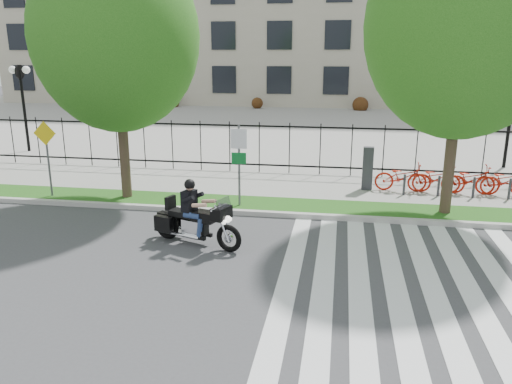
# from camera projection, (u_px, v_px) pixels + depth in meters

# --- Properties ---
(ground) EXTENTS (120.00, 120.00, 0.00)m
(ground) POSITION_uv_depth(u_px,v_px,m) (193.00, 269.00, 11.31)
(ground) COLOR #3D3D40
(ground) RESTS_ON ground
(curb) EXTENTS (60.00, 0.20, 0.15)m
(curb) POSITION_uv_depth(u_px,v_px,m) (232.00, 212.00, 15.18)
(curb) COLOR #AAA8A0
(curb) RESTS_ON ground
(grass_verge) EXTENTS (60.00, 1.50, 0.15)m
(grass_verge) POSITION_uv_depth(u_px,v_px,m) (238.00, 204.00, 15.99)
(grass_verge) COLOR #1A4A12
(grass_verge) RESTS_ON ground
(sidewalk) EXTENTS (60.00, 3.50, 0.15)m
(sidewalk) POSITION_uv_depth(u_px,v_px,m) (251.00, 185.00, 18.36)
(sidewalk) COLOR gray
(sidewalk) RESTS_ON ground
(plaza) EXTENTS (80.00, 34.00, 0.10)m
(plaza) POSITION_uv_depth(u_px,v_px,m) (296.00, 123.00, 35.04)
(plaza) COLOR gray
(plaza) RESTS_ON ground
(crosswalk_stripes) EXTENTS (5.70, 8.00, 0.01)m
(crosswalk_stripes) POSITION_uv_depth(u_px,v_px,m) (413.00, 285.00, 10.51)
(crosswalk_stripes) COLOR silver
(crosswalk_stripes) RESTS_ON ground
(iron_fence) EXTENTS (30.00, 0.06, 2.00)m
(iron_fence) POSITION_uv_depth(u_px,v_px,m) (259.00, 147.00, 19.74)
(iron_fence) COLOR black
(iron_fence) RESTS_ON sidewalk
(office_building) EXTENTS (60.00, 21.90, 20.15)m
(office_building) POSITION_uv_depth(u_px,v_px,m) (316.00, 1.00, 51.31)
(office_building) COLOR #A79E86
(office_building) RESTS_ON ground
(lamp_post_left) EXTENTS (1.06, 0.70, 4.25)m
(lamp_post_left) POSITION_uv_depth(u_px,v_px,m) (21.00, 87.00, 23.81)
(lamp_post_left) COLOR black
(lamp_post_left) RESTS_ON ground
(street_tree_1) EXTENTS (5.11, 5.11, 8.04)m
(street_tree_1) POSITION_uv_depth(u_px,v_px,m) (116.00, 36.00, 15.22)
(street_tree_1) COLOR #392B1F
(street_tree_1) RESTS_ON grass_verge
(street_tree_2) EXTENTS (5.36, 5.36, 8.38)m
(street_tree_2) POSITION_uv_depth(u_px,v_px,m) (464.00, 26.00, 13.52)
(street_tree_2) COLOR #392B1F
(street_tree_2) RESTS_ON grass_verge
(bike_share_station) EXTENTS (8.92, 0.87, 1.50)m
(bike_share_station) POSITION_uv_depth(u_px,v_px,m) (503.00, 181.00, 16.57)
(bike_share_station) COLOR #2D2D33
(bike_share_station) RESTS_ON sidewalk
(sign_pole_regulatory) EXTENTS (0.50, 0.09, 2.50)m
(sign_pole_regulatory) POSITION_uv_depth(u_px,v_px,m) (239.00, 155.00, 15.17)
(sign_pole_regulatory) COLOR #59595B
(sign_pole_regulatory) RESTS_ON grass_verge
(sign_pole_warning) EXTENTS (0.78, 0.09, 2.49)m
(sign_pole_warning) POSITION_uv_depth(u_px,v_px,m) (47.00, 149.00, 16.22)
(sign_pole_warning) COLOR #59595B
(sign_pole_warning) RESTS_ON grass_verge
(motorcycle_rider) EXTENTS (2.55, 1.30, 2.05)m
(motorcycle_rider) POSITION_uv_depth(u_px,v_px,m) (196.00, 219.00, 12.61)
(motorcycle_rider) COLOR black
(motorcycle_rider) RESTS_ON ground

